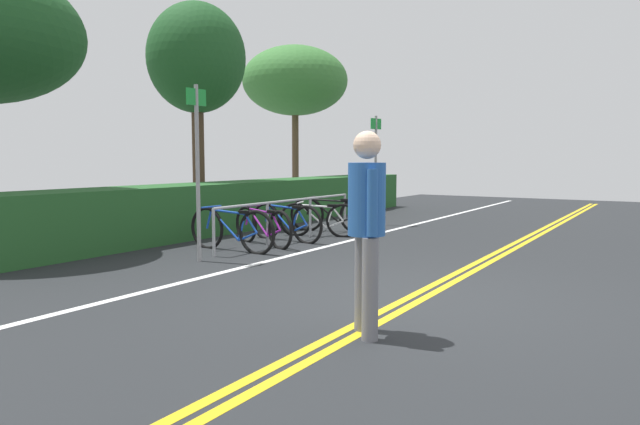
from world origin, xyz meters
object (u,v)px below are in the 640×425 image
at_px(bicycle_1, 263,227).
at_px(sign_post_near, 197,158).
at_px(bicycle_4, 332,214).
at_px(sign_post_far, 376,160).
at_px(bike_rack, 290,210).
at_px(bicycle_3, 319,220).
at_px(tree_mid, 196,60).
at_px(pedestrian, 367,218).
at_px(bicycle_2, 286,222).
at_px(tree_far_right, 295,81).
at_px(bicycle_0, 231,230).

height_order(bicycle_1, sign_post_near, sign_post_near).
distance_m(bicycle_4, sign_post_near, 4.24).
relative_size(sign_post_near, sign_post_far, 1.04).
bearing_deg(bike_rack, bicycle_4, 1.66).
bearing_deg(bicycle_3, sign_post_far, -1.45).
distance_m(bike_rack, bicycle_1, 0.76).
xyz_separation_m(bike_rack, tree_mid, (0.97, 3.22, 3.17)).
bearing_deg(sign_post_far, bicycle_3, 178.55).
bearing_deg(pedestrian, bicycle_2, 42.28).
relative_size(bike_rack, tree_mid, 0.84).
height_order(bicycle_3, pedestrian, pedestrian).
xyz_separation_m(sign_post_near, tree_far_right, (8.79, 4.30, 2.38)).
height_order(bike_rack, bicycle_0, bike_rack).
bearing_deg(bicycle_4, tree_mid, 101.05).
height_order(bicycle_2, bicycle_4, bicycle_4).
xyz_separation_m(bicycle_4, tree_far_right, (4.72, 4.16, 3.57)).
bearing_deg(bike_rack, pedestrian, -138.51).
bearing_deg(bike_rack, sign_post_far, -3.71).
xyz_separation_m(bicycle_1, tree_far_right, (7.03, 4.12, 3.59)).
xyz_separation_m(bicycle_2, bicycle_4, (1.66, -0.00, 0.01)).
bearing_deg(bike_rack, bicycle_2, 143.23).
distance_m(bicycle_4, tree_far_right, 7.23).
bearing_deg(bicycle_3, tree_mid, 87.02).
distance_m(bicycle_0, bicycle_1, 0.78).
xyz_separation_m(bike_rack, bicycle_0, (-1.50, 0.14, -0.21)).
bearing_deg(bicycle_1, bicycle_0, 176.19).
xyz_separation_m(bicycle_4, pedestrian, (-5.95, -3.90, 0.66)).
distance_m(bike_rack, bicycle_0, 1.52).
height_order(tree_mid, tree_far_right, tree_far_right).
relative_size(bicycle_2, pedestrian, 0.99).
relative_size(bicycle_4, tree_far_right, 0.35).
height_order(bicycle_1, pedestrian, pedestrian).
relative_size(bike_rack, tree_far_right, 0.84).
distance_m(bicycle_4, tree_mid, 4.68).
bearing_deg(bicycle_2, bike_rack, -36.77).
relative_size(bicycle_0, bicycle_1, 1.08).
relative_size(bicycle_3, tree_far_right, 0.31).
distance_m(pedestrian, tree_mid, 9.26).
bearing_deg(sign_post_far, bicycle_4, 170.77).
bearing_deg(sign_post_near, tree_mid, 43.81).
bearing_deg(tree_far_right, bicycle_1, -149.61).
bearing_deg(bicycle_4, sign_post_near, -178.11).
height_order(bicycle_1, sign_post_far, sign_post_far).
distance_m(bike_rack, bicycle_2, 0.24).
relative_size(bicycle_2, tree_far_right, 0.35).
height_order(bicycle_0, tree_far_right, tree_far_right).
relative_size(bike_rack, sign_post_far, 1.68).
relative_size(bicycle_2, bicycle_4, 0.99).
xyz_separation_m(bicycle_1, bicycle_3, (1.52, -0.23, -0.00)).
distance_m(pedestrian, sign_post_far, 8.33).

